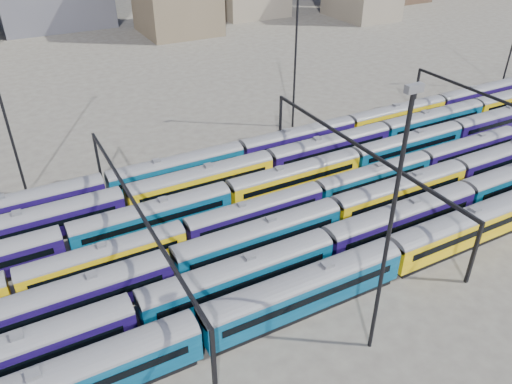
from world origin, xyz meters
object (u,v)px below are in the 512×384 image
rake_2 (171,263)px  mast_2 (390,225)px  rake_1 (401,217)px  rake_0 (466,225)px

rake_2 → mast_2: 24.32m
rake_1 → rake_2: 27.91m
rake_0 → rake_1: bearing=137.4°
rake_2 → mast_2: bearing=-52.0°
rake_1 → mast_2: bearing=-139.8°
rake_0 → mast_2: size_ratio=4.40×
rake_1 → rake_2: bearing=169.7°
rake_0 → mast_2: 23.60m
rake_0 → rake_2: rake_0 is taller
rake_0 → mast_2: bearing=-160.4°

